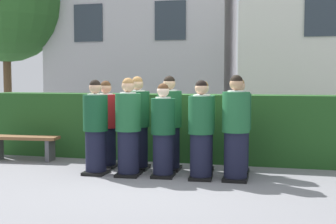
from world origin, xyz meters
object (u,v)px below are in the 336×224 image
object	(u,v)px
student_front_row_2	(163,133)
wooden_bench	(24,143)
student_rear_row_3	(203,129)
student_rear_row_1	(137,125)
student_front_row_3	(201,132)
student_in_red_blazer	(106,126)
student_rear_row_2	(169,125)
student_rear_row_4	(238,128)
student_front_row_0	(96,129)
student_front_row_1	(128,129)
student_front_row_4	(236,130)

from	to	relation	value
student_front_row_2	wooden_bench	distance (m)	3.17
student_rear_row_3	student_rear_row_1	bearing A→B (deg)	-176.09
student_front_row_3	wooden_bench	size ratio (longest dim) A/B	1.11
student_in_red_blazer	wooden_bench	world-z (taller)	student_in_red_blazer
student_front_row_2	student_front_row_3	size ratio (longest dim) A/B	0.97
wooden_bench	student_front_row_2	bearing A→B (deg)	-14.12
student_rear_row_2	student_rear_row_3	world-z (taller)	student_rear_row_2
student_in_red_blazer	student_rear_row_4	size ratio (longest dim) A/B	0.97
student_front_row_3	student_rear_row_2	bearing A→B (deg)	139.42
student_front_row_2	student_rear_row_4	size ratio (longest dim) A/B	0.95
student_rear_row_4	student_rear_row_3	bearing A→B (deg)	-176.57
student_front_row_0	student_in_red_blazer	xyz separation A→B (m)	(-0.05, 0.59, -0.01)
student_front_row_3	student_front_row_0	bearing A→B (deg)	-178.29
student_front_row_1	student_front_row_2	distance (m)	0.59
student_front_row_0	wooden_bench	xyz separation A→B (m)	(-1.89, 0.83, -0.41)
student_front_row_4	student_rear_row_2	world-z (taller)	student_front_row_4
student_rear_row_1	student_front_row_4	bearing A→B (deg)	-14.70
student_front_row_2	student_rear_row_4	bearing A→B (deg)	28.01
student_front_row_4	student_rear_row_2	distance (m)	1.33
student_rear_row_2	student_rear_row_3	xyz separation A→B (m)	(0.59, 0.02, -0.04)
student_front_row_0	student_rear_row_2	xyz separation A→B (m)	(1.12, 0.63, 0.03)
student_front_row_3	student_rear_row_3	distance (m)	0.60
student_rear_row_2	student_rear_row_3	distance (m)	0.60
student_front_row_2	student_front_row_3	xyz separation A→B (m)	(0.63, -0.01, 0.03)
student_front_row_3	student_in_red_blazer	size ratio (longest dim) A/B	1.01
student_front_row_2	student_front_row_0	bearing A→B (deg)	-176.88
student_in_red_blazer	student_rear_row_1	distance (m)	0.61
student_rear_row_2	student_front_row_2	bearing A→B (deg)	-86.24
student_rear_row_1	student_in_red_blazer	bearing A→B (deg)	178.03
student_front_row_0	student_front_row_2	distance (m)	1.16
student_front_row_1	student_front_row_4	world-z (taller)	student_front_row_4
student_front_row_0	student_rear_row_2	world-z (taller)	student_rear_row_2
student_in_red_blazer	student_rear_row_1	xyz separation A→B (m)	(0.60, -0.02, 0.04)
student_front_row_2	student_in_red_blazer	xyz separation A→B (m)	(-1.21, 0.52, 0.02)
student_front_row_4	student_in_red_blazer	world-z (taller)	student_front_row_4
student_rear_row_2	wooden_bench	distance (m)	3.06
student_front_row_3	student_rear_row_3	world-z (taller)	student_front_row_3
student_front_row_3	student_rear_row_2	size ratio (longest dim) A/B	0.96
student_in_red_blazer	student_rear_row_1	bearing A→B (deg)	-1.97
student_front_row_1	student_front_row_2	size ratio (longest dim) A/B	1.06
student_front_row_2	student_rear_row_4	world-z (taller)	student_rear_row_4
wooden_bench	student_front_row_4	bearing A→B (deg)	-9.84
student_in_red_blazer	wooden_bench	distance (m)	1.90
student_front_row_3	student_rear_row_4	size ratio (longest dim) A/B	0.98
student_rear_row_2	student_front_row_4	bearing A→B (deg)	-23.46
student_front_row_3	student_front_row_4	distance (m)	0.55
student_front_row_3	student_front_row_4	world-z (taller)	student_front_row_4
student_rear_row_1	student_rear_row_2	xyz separation A→B (m)	(0.57, 0.06, 0.00)
student_front_row_3	student_front_row_1	bearing A→B (deg)	-177.49
student_front_row_2	student_rear_row_2	size ratio (longest dim) A/B	0.93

